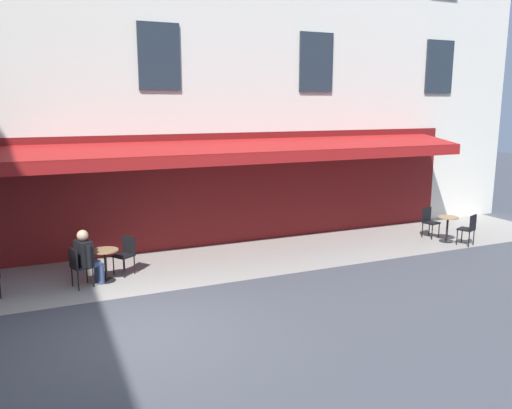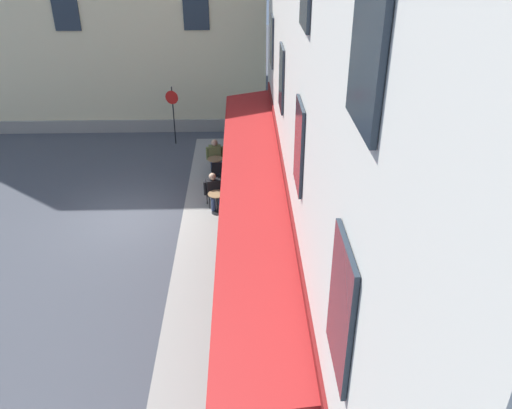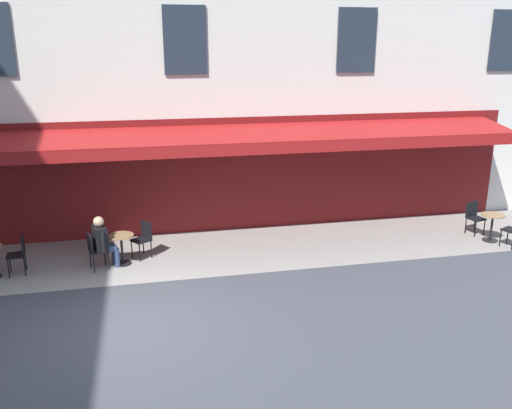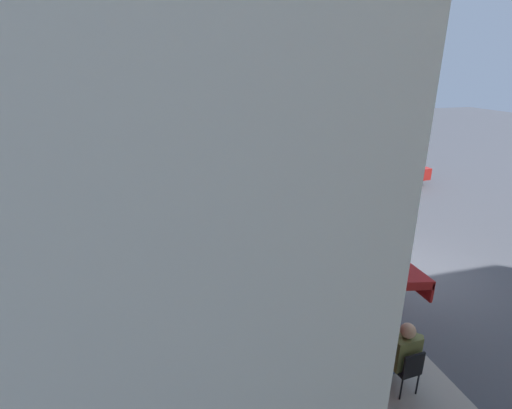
% 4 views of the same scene
% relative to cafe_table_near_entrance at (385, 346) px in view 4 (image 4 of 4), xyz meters
% --- Properties ---
extents(ground_plane, '(70.00, 70.00, 0.00)m').
position_rel_cafe_table_near_entrance_xyz_m(ground_plane, '(-3.08, 2.83, -0.49)').
color(ground_plane, '#42444C').
extents(sidewalk_cafe_terrace, '(20.50, 3.20, 0.01)m').
position_rel_cafe_table_near_entrance_xyz_m(sidewalk_cafe_terrace, '(-6.33, -0.57, -0.49)').
color(sidewalk_cafe_terrace, gray).
rests_on(sidewalk_cafe_terrace, ground_plane).
extents(cafe_table_near_entrance, '(0.60, 0.60, 0.75)m').
position_rel_cafe_table_near_entrance_xyz_m(cafe_table_near_entrance, '(0.00, 0.00, 0.00)').
color(cafe_table_near_entrance, black).
rests_on(cafe_table_near_entrance, ground_plane).
extents(cafe_chair_black_back_row, '(0.43, 0.43, 0.91)m').
position_rel_cafe_table_near_entrance_xyz_m(cafe_chair_black_back_row, '(0.63, 0.04, 0.06)').
color(cafe_chair_black_back_row, black).
rests_on(cafe_chair_black_back_row, ground_plane).
extents(cafe_chair_black_corner_left, '(0.45, 0.45, 0.91)m').
position_rel_cafe_table_near_entrance_xyz_m(cafe_chair_black_corner_left, '(-0.63, -0.08, 0.06)').
color(cafe_chair_black_corner_left, black).
rests_on(cafe_chair_black_corner_left, ground_plane).
extents(cafe_table_mid_terrace, '(0.60, 0.60, 0.75)m').
position_rel_cafe_table_near_entrance_xyz_m(cafe_table_mid_terrace, '(-2.90, -0.17, 0.00)').
color(cafe_table_mid_terrace, black).
rests_on(cafe_table_mid_terrace, ground_plane).
extents(cafe_chair_black_by_window, '(0.50, 0.50, 0.91)m').
position_rel_cafe_table_near_entrance_xyz_m(cafe_chair_black_by_window, '(-2.30, 0.03, 0.06)').
color(cafe_chair_black_by_window, black).
rests_on(cafe_chair_black_by_window, ground_plane).
extents(cafe_chair_black_facing_street, '(0.56, 0.56, 0.91)m').
position_rel_cafe_table_near_entrance_xyz_m(cafe_chair_black_facing_street, '(-3.42, -0.52, 0.06)').
color(cafe_chair_black_facing_street, black).
rests_on(cafe_chair_black_facing_street, ground_plane).
extents(cafe_table_streetside, '(0.60, 0.60, 0.75)m').
position_rel_cafe_table_near_entrance_xyz_m(cafe_table_streetside, '(-12.58, 0.26, 0.00)').
color(cafe_table_streetside, black).
rests_on(cafe_table_streetside, ground_plane).
extents(cafe_chair_black_under_awning, '(0.52, 0.52, 0.91)m').
position_rel_cafe_table_near_entrance_xyz_m(cafe_chair_black_under_awning, '(-12.83, 0.84, 0.06)').
color(cafe_chair_black_under_awning, black).
rests_on(cafe_chair_black_under_awning, ground_plane).
extents(cafe_chair_black_near_door, '(0.48, 0.48, 0.91)m').
position_rel_cafe_table_near_entrance_xyz_m(cafe_chair_black_near_door, '(-12.44, -0.36, 0.06)').
color(cafe_chair_black_near_door, black).
rests_on(cafe_chair_black_near_door, ground_plane).
extents(seated_patron_in_black, '(0.61, 0.63, 1.29)m').
position_rel_cafe_table_near_entrance_xyz_m(seated_patron_in_black, '(-2.50, -0.04, 0.20)').
color(seated_patron_in_black, navy).
rests_on(seated_patron_in_black, ground_plane).
extents(seated_companion_in_olive, '(0.59, 0.70, 1.34)m').
position_rel_cafe_table_near_entrance_xyz_m(seated_companion_in_olive, '(0.41, 0.03, 0.22)').
color(seated_companion_in_olive, navy).
rests_on(seated_companion_in_olive, ground_plane).
extents(potted_plant_entrance_right, '(0.32, 0.32, 1.07)m').
position_rel_cafe_table_near_entrance_xyz_m(potted_plant_entrance_right, '(0.99, -1.13, 0.03)').
color(potted_plant_entrance_right, brown).
rests_on(potted_plant_entrance_right, ground_plane).
extents(parked_car_red, '(4.37, 1.98, 1.33)m').
position_rel_cafe_table_near_entrance_xyz_m(parked_car_red, '(-11.70, 7.69, 0.22)').
color(parked_car_red, '#A81E19').
rests_on(parked_car_red, ground_plane).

